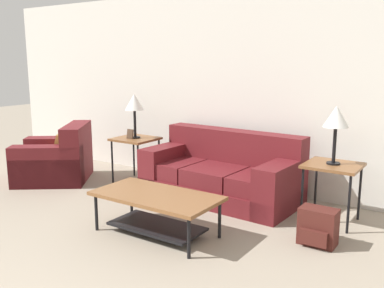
{
  "coord_description": "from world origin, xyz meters",
  "views": [
    {
      "loc": [
        2.49,
        -0.47,
        1.69
      ],
      "look_at": [
        -0.03,
        3.28,
        0.8
      ],
      "focal_mm": 40.0,
      "sensor_mm": 36.0,
      "label": 1
    }
  ],
  "objects": [
    {
      "name": "side_table_left",
      "position": [
        -1.41,
        3.92,
        0.56
      ],
      "size": [
        0.55,
        0.53,
        0.63
      ],
      "color": "brown",
      "rests_on": "ground_plane"
    },
    {
      "name": "picture_frame",
      "position": [
        -1.43,
        3.85,
        0.69
      ],
      "size": [
        0.1,
        0.04,
        0.13
      ],
      "color": "#4C3828",
      "rests_on": "side_table_left"
    },
    {
      "name": "table_lamp_right",
      "position": [
        1.31,
        3.92,
        1.11
      ],
      "size": [
        0.26,
        0.26,
        0.61
      ],
      "color": "black",
      "rests_on": "side_table_right"
    },
    {
      "name": "backpack",
      "position": [
        1.38,
        3.28,
        0.17
      ],
      "size": [
        0.34,
        0.28,
        0.35
      ],
      "color": "#4C1E19",
      "rests_on": "ground_plane"
    },
    {
      "name": "table_lamp_left",
      "position": [
        -1.41,
        3.92,
        1.11
      ],
      "size": [
        0.26,
        0.26,
        0.61
      ],
      "color": "black",
      "rests_on": "side_table_left"
    },
    {
      "name": "side_table_right",
      "position": [
        1.31,
        3.92,
        0.56
      ],
      "size": [
        0.55,
        0.53,
        0.63
      ],
      "color": "brown",
      "rests_on": "ground_plane"
    },
    {
      "name": "coffee_table",
      "position": [
        -0.02,
        2.64,
        0.31
      ],
      "size": [
        1.24,
        0.64,
        0.41
      ],
      "color": "brown",
      "rests_on": "ground_plane"
    },
    {
      "name": "wall_back",
      "position": [
        0.0,
        4.56,
        1.3
      ],
      "size": [
        9.11,
        0.06,
        2.6
      ],
      "color": "silver",
      "rests_on": "ground_plane"
    },
    {
      "name": "armchair",
      "position": [
        -2.41,
        3.36,
        0.29
      ],
      "size": [
        1.31,
        1.31,
        0.8
      ],
      "color": "maroon",
      "rests_on": "ground_plane"
    },
    {
      "name": "couch",
      "position": [
        -0.05,
        3.97,
        0.3
      ],
      "size": [
        1.95,
        0.99,
        0.82
      ],
      "color": "maroon",
      "rests_on": "ground_plane"
    }
  ]
}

